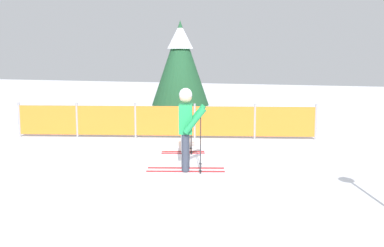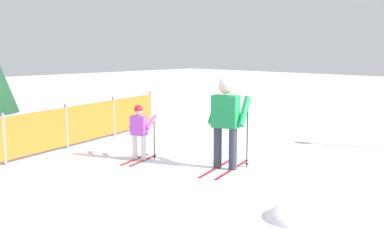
% 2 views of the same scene
% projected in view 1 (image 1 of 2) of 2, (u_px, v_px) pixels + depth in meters
% --- Properties ---
extents(ground_plane, '(60.00, 60.00, 0.00)m').
position_uv_depth(ground_plane, '(175.00, 173.00, 9.58)').
color(ground_plane, white).
extents(skier_adult, '(1.61, 0.87, 1.68)m').
position_uv_depth(skier_adult, '(187.00, 122.00, 9.68)').
color(skier_adult, maroon).
rests_on(skier_adult, ground_plane).
extents(skier_child, '(1.05, 0.63, 1.10)m').
position_uv_depth(skier_child, '(184.00, 126.00, 11.49)').
color(skier_child, maroon).
rests_on(skier_child, ground_plane).
extents(safety_fence, '(8.16, 2.33, 0.99)m').
position_uv_depth(safety_fence, '(165.00, 121.00, 13.56)').
color(safety_fence, gray).
rests_on(safety_fence, ground_plane).
extents(conifer_far, '(1.85, 1.85, 3.43)m').
position_uv_depth(conifer_far, '(180.00, 62.00, 15.45)').
color(conifer_far, '#4C3823').
rests_on(conifer_far, ground_plane).
extents(snow_mound, '(0.90, 0.76, 0.36)m').
position_uv_depth(snow_mound, '(66.00, 195.00, 8.06)').
color(snow_mound, white).
rests_on(snow_mound, ground_plane).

